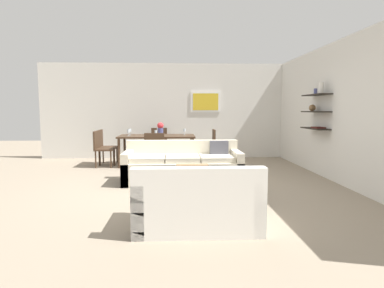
# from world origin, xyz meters

# --- Properties ---
(ground_plane) EXTENTS (18.00, 18.00, 0.00)m
(ground_plane) POSITION_xyz_m (0.00, 0.00, 0.00)
(ground_plane) COLOR gray
(back_wall_unit) EXTENTS (8.40, 0.09, 2.70)m
(back_wall_unit) POSITION_xyz_m (0.31, 3.53, 1.35)
(back_wall_unit) COLOR silver
(back_wall_unit) RESTS_ON ground
(right_wall_shelf_unit) EXTENTS (0.34, 8.20, 2.70)m
(right_wall_shelf_unit) POSITION_xyz_m (3.03, 0.60, 1.35)
(right_wall_shelf_unit) COLOR silver
(right_wall_shelf_unit) RESTS_ON ground
(sofa_beige) EXTENTS (2.23, 0.90, 0.78)m
(sofa_beige) POSITION_xyz_m (0.08, 0.34, 0.29)
(sofa_beige) COLOR beige
(sofa_beige) RESTS_ON ground
(loveseat_white) EXTENTS (1.45, 0.90, 0.78)m
(loveseat_white) POSITION_xyz_m (0.19, -2.11, 0.29)
(loveseat_white) COLOR white
(loveseat_white) RESTS_ON ground
(coffee_table) EXTENTS (1.21, 1.00, 0.38)m
(coffee_table) POSITION_xyz_m (0.34, -0.87, 0.19)
(coffee_table) COLOR black
(coffee_table) RESTS_ON ground
(decorative_bowl) EXTENTS (0.33, 0.33, 0.07)m
(decorative_bowl) POSITION_xyz_m (0.35, -0.84, 0.42)
(decorative_bowl) COLOR navy
(decorative_bowl) RESTS_ON coffee_table
(candle_jar) EXTENTS (0.06, 0.06, 0.08)m
(candle_jar) POSITION_xyz_m (0.58, -0.81, 0.42)
(candle_jar) COLOR silver
(candle_jar) RESTS_ON coffee_table
(dining_table) EXTENTS (1.88, 0.97, 0.75)m
(dining_table) POSITION_xyz_m (-0.54, 2.29, 0.68)
(dining_table) COLOR #422D1E
(dining_table) RESTS_ON ground
(dining_chair_head) EXTENTS (0.44, 0.44, 0.88)m
(dining_chair_head) POSITION_xyz_m (-0.54, 3.18, 0.50)
(dining_chair_head) COLOR #422D1E
(dining_chair_head) RESTS_ON ground
(dining_chair_left_far) EXTENTS (0.44, 0.44, 0.88)m
(dining_chair_left_far) POSITION_xyz_m (-1.89, 2.51, 0.50)
(dining_chair_left_far) COLOR #422D1E
(dining_chair_left_far) RESTS_ON ground
(dining_chair_foot) EXTENTS (0.44, 0.44, 0.88)m
(dining_chair_foot) POSITION_xyz_m (-0.54, 1.40, 0.50)
(dining_chair_foot) COLOR #422D1E
(dining_chair_foot) RESTS_ON ground
(dining_chair_left_near) EXTENTS (0.44, 0.44, 0.88)m
(dining_chair_left_near) POSITION_xyz_m (-1.89, 2.07, 0.50)
(dining_chair_left_near) COLOR #422D1E
(dining_chair_left_near) RESTS_ON ground
(dining_chair_right_far) EXTENTS (0.44, 0.44, 0.88)m
(dining_chair_right_far) POSITION_xyz_m (0.81, 2.51, 0.50)
(dining_chair_right_far) COLOR #422D1E
(dining_chair_right_far) RESTS_ON ground
(wine_glass_right_far) EXTENTS (0.07, 0.07, 0.16)m
(wine_glass_right_far) POSITION_xyz_m (0.16, 2.41, 0.86)
(wine_glass_right_far) COLOR silver
(wine_glass_right_far) RESTS_ON dining_table
(wine_glass_left_near) EXTENTS (0.06, 0.06, 0.16)m
(wine_glass_left_near) POSITION_xyz_m (-1.23, 2.17, 0.86)
(wine_glass_left_near) COLOR silver
(wine_glass_left_near) RESTS_ON dining_table
(wine_glass_head) EXTENTS (0.06, 0.06, 0.18)m
(wine_glass_head) POSITION_xyz_m (-0.54, 2.71, 0.87)
(wine_glass_head) COLOR silver
(wine_glass_head) RESTS_ON dining_table
(wine_glass_foot) EXTENTS (0.06, 0.06, 0.16)m
(wine_glass_foot) POSITION_xyz_m (-0.54, 1.86, 0.86)
(wine_glass_foot) COLOR silver
(wine_glass_foot) RESTS_ON dining_table
(wine_glass_left_far) EXTENTS (0.08, 0.08, 0.16)m
(wine_glass_left_far) POSITION_xyz_m (-1.23, 2.41, 0.87)
(wine_glass_left_far) COLOR silver
(wine_glass_left_far) RESTS_ON dining_table
(centerpiece_vase) EXTENTS (0.16, 0.16, 0.32)m
(centerpiece_vase) POSITION_xyz_m (-0.45, 2.30, 0.92)
(centerpiece_vase) COLOR #4C518C
(centerpiece_vase) RESTS_ON dining_table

